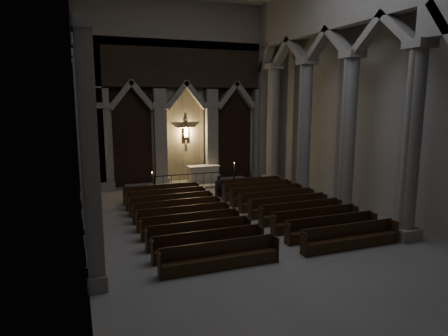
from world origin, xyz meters
name	(u,v)px	position (x,y,z in m)	size (l,w,h in m)	color
room	(262,52)	(0.00, 0.00, 7.60)	(24.00, 24.10, 12.00)	gray
sanctuary_wall	(186,86)	(0.00, 11.54, 6.62)	(14.00, 0.77, 12.00)	gray
right_arcade	(355,54)	(5.50, 1.33, 7.83)	(1.00, 24.00, 12.00)	gray
left_pilasters	(84,142)	(-6.75, 3.50, 3.91)	(0.60, 13.00, 8.03)	gray
sanctuary_step	(191,184)	(0.00, 10.60, 0.07)	(8.50, 2.60, 0.15)	gray
altar	(203,173)	(0.99, 10.93, 0.70)	(2.15, 0.86, 1.09)	#B9B3A2
altar_rail	(196,178)	(0.00, 9.44, 0.70)	(5.40, 0.09, 1.06)	black
candle_stand_left	(152,188)	(-2.90, 8.93, 0.38)	(0.24, 0.24, 1.39)	#98612E
candle_stand_right	(234,179)	(2.83, 9.82, 0.41)	(0.26, 0.26, 1.52)	#98612E
pews	(239,214)	(0.00, 2.28, 0.31)	(9.67, 10.15, 0.95)	black
worshipper	(219,187)	(0.67, 6.83, 0.65)	(0.47, 0.31, 1.30)	black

